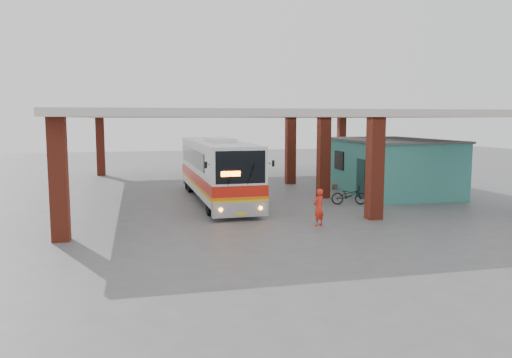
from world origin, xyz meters
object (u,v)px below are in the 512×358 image
object	(u,v)px
pedestrian	(319,207)
motorcycle	(349,195)
red_chair	(338,182)
coach_bus	(217,169)

from	to	relation	value
pedestrian	motorcycle	bearing A→B (deg)	-159.40
motorcycle	red_chair	distance (m)	5.58
motorcycle	pedestrian	xyz separation A→B (m)	(-3.26, -4.35, 0.28)
coach_bus	red_chair	bearing A→B (deg)	17.06
pedestrian	red_chair	distance (m)	10.85
coach_bus	red_chair	world-z (taller)	coach_bus
coach_bus	motorcycle	world-z (taller)	coach_bus
red_chair	pedestrian	bearing A→B (deg)	-103.90
coach_bus	motorcycle	size ratio (longest dim) A/B	6.39
coach_bus	motorcycle	distance (m)	6.93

